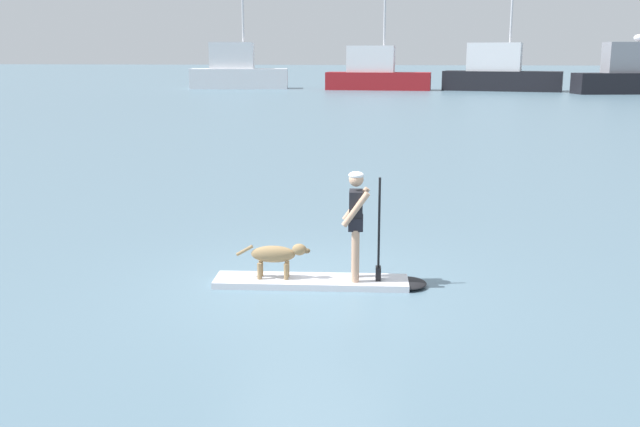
# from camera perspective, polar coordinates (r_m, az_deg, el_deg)

# --- Properties ---
(ground_plane) EXTENTS (400.00, 400.00, 0.00)m
(ground_plane) POSITION_cam_1_polar(r_m,az_deg,el_deg) (11.28, -0.69, -5.55)
(ground_plane) COLOR slate
(paddleboard) EXTENTS (3.28, 0.89, 0.10)m
(paddleboard) POSITION_cam_1_polar(r_m,az_deg,el_deg) (11.26, 0.46, -5.33)
(paddleboard) COLOR silver
(paddleboard) RESTS_ON ground_plane
(person_paddler) EXTENTS (0.62, 0.50, 1.66)m
(person_paddler) POSITION_cam_1_polar(r_m,az_deg,el_deg) (10.98, 2.89, -0.35)
(person_paddler) COLOR tan
(person_paddler) RESTS_ON paddleboard
(dog) EXTENTS (1.14, 0.27, 0.55)m
(dog) POSITION_cam_1_polar(r_m,az_deg,el_deg) (11.20, -3.40, -3.23)
(dog) COLOR #997A51
(dog) RESTS_ON paddleboard
(moored_boat_center) EXTENTS (9.82, 4.63, 11.14)m
(moored_boat_center) POSITION_cam_1_polar(r_m,az_deg,el_deg) (73.74, -6.46, 10.94)
(moored_boat_center) COLOR white
(moored_boat_center) RESTS_ON ground_plane
(moored_boat_outer) EXTENTS (9.92, 3.01, 11.87)m
(moored_boat_outer) POSITION_cam_1_polar(r_m,az_deg,el_deg) (70.77, 4.37, 10.82)
(moored_boat_outer) COLOR maroon
(moored_boat_outer) RESTS_ON ground_plane
(moored_boat_far_starboard) EXTENTS (11.10, 5.21, 9.38)m
(moored_boat_far_starboard) POSITION_cam_1_polar(r_m,az_deg,el_deg) (71.06, 13.80, 10.57)
(moored_boat_far_starboard) COLOR black
(moored_boat_far_starboard) RESTS_ON ground_plane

